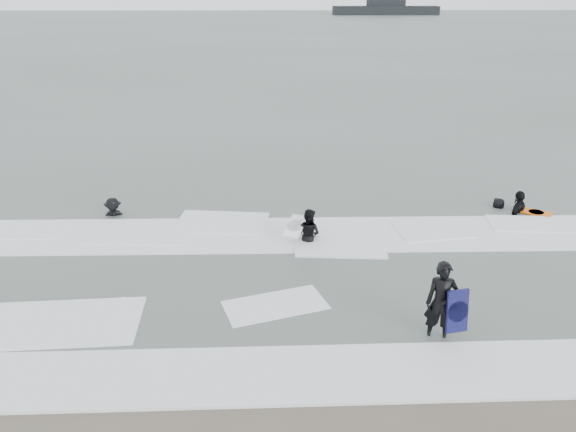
{
  "coord_description": "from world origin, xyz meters",
  "views": [
    {
      "loc": [
        -0.32,
        -9.64,
        7.18
      ],
      "look_at": [
        0.0,
        5.0,
        1.1
      ],
      "focal_mm": 35.0,
      "sensor_mm": 36.0,
      "label": 1
    }
  ],
  "objects_px": {
    "surfer_wading": "(308,242)",
    "surfer_right_far": "(498,209)",
    "vessel_horizon": "(386,9)",
    "surfer_centre": "(437,339)",
    "surfer_right_near": "(518,213)",
    "surfer_breaker": "(114,217)"
  },
  "relations": [
    {
      "from": "surfer_centre",
      "to": "surfer_right_near",
      "type": "distance_m",
      "value": 8.57
    },
    {
      "from": "surfer_wading",
      "to": "surfer_right_far",
      "type": "relative_size",
      "value": 1.06
    },
    {
      "from": "surfer_breaker",
      "to": "surfer_right_near",
      "type": "relative_size",
      "value": 0.79
    },
    {
      "from": "surfer_wading",
      "to": "surfer_right_far",
      "type": "height_order",
      "value": "surfer_wading"
    },
    {
      "from": "surfer_right_far",
      "to": "vessel_horizon",
      "type": "bearing_deg",
      "value": -152.72
    },
    {
      "from": "vessel_horizon",
      "to": "surfer_centre",
      "type": "bearing_deg",
      "value": -99.87
    },
    {
      "from": "surfer_breaker",
      "to": "surfer_right_near",
      "type": "height_order",
      "value": "surfer_right_near"
    },
    {
      "from": "surfer_breaker",
      "to": "surfer_right_far",
      "type": "relative_size",
      "value": 1.01
    },
    {
      "from": "surfer_wading",
      "to": "vessel_horizon",
      "type": "bearing_deg",
      "value": -68.07
    },
    {
      "from": "surfer_right_near",
      "to": "vessel_horizon",
      "type": "distance_m",
      "value": 128.86
    },
    {
      "from": "surfer_right_far",
      "to": "vessel_horizon",
      "type": "height_order",
      "value": "vessel_horizon"
    },
    {
      "from": "surfer_wading",
      "to": "vessel_horizon",
      "type": "height_order",
      "value": "vessel_horizon"
    },
    {
      "from": "vessel_horizon",
      "to": "surfer_right_near",
      "type": "bearing_deg",
      "value": -98.37
    },
    {
      "from": "surfer_right_near",
      "to": "surfer_right_far",
      "type": "xyz_separation_m",
      "value": [
        -0.52,
        0.42,
        0.0
      ]
    },
    {
      "from": "surfer_wading",
      "to": "surfer_breaker",
      "type": "bearing_deg",
      "value": 15.41
    },
    {
      "from": "surfer_centre",
      "to": "surfer_breaker",
      "type": "bearing_deg",
      "value": 151.17
    },
    {
      "from": "surfer_right_near",
      "to": "surfer_right_far",
      "type": "height_order",
      "value": "surfer_right_near"
    },
    {
      "from": "surfer_centre",
      "to": "surfer_breaker",
      "type": "distance_m",
      "value": 11.36
    },
    {
      "from": "surfer_breaker",
      "to": "vessel_horizon",
      "type": "relative_size",
      "value": 0.06
    },
    {
      "from": "surfer_right_near",
      "to": "vessel_horizon",
      "type": "bearing_deg",
      "value": -145.41
    },
    {
      "from": "surfer_right_far",
      "to": "vessel_horizon",
      "type": "xyz_separation_m",
      "value": [
        19.28,
        127.07,
        1.3
      ]
    },
    {
      "from": "surfer_centre",
      "to": "vessel_horizon",
      "type": "xyz_separation_m",
      "value": [
        23.43,
        134.66,
        1.3
      ]
    }
  ]
}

